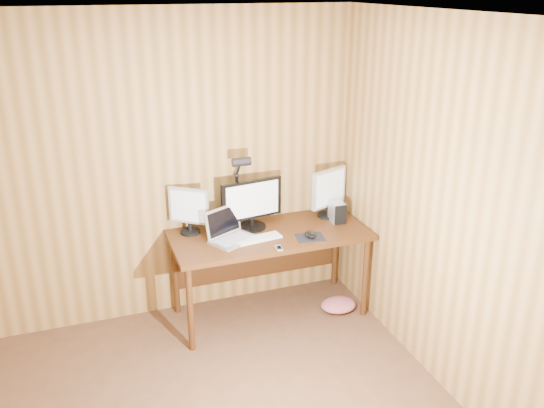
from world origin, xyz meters
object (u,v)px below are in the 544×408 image
desk_lamp (239,180)px  speaker (339,212)px  desk (267,243)px  laptop (229,232)px  monitor_left (189,210)px  monitor_right (329,192)px  phone (279,248)px  keyboard (257,239)px  hard_drive (337,212)px  monitor_center (252,204)px  mouse (310,235)px

desk_lamp → speaker: bearing=4.8°
desk → laptop: 0.40m
monitor_left → monitor_right: monitor_right is taller
phone → laptop: bearing=142.7°
desk → monitor_left: size_ratio=4.17×
desk_lamp → keyboard: bearing=-69.4°
monitor_right → laptop: 0.96m
monitor_right → desk_lamp: bearing=152.8°
monitor_right → hard_drive: size_ratio=2.48×
hard_drive → phone: hard_drive is taller
speaker → desk_lamp: bearing=171.4°
monitor_center → hard_drive: monitor_center is taller
laptop → hard_drive: bearing=-24.5°
monitor_right → keyboard: bearing=176.7°
desk → laptop: laptop is taller
hard_drive → monitor_right: bearing=104.9°
monitor_center → mouse: monitor_center is taller
laptop → hard_drive: laptop is taller
phone → desk_lamp: (-0.15, 0.53, 0.40)m
mouse → monitor_left: bearing=168.5°
monitor_right → desk: bearing=166.2°
monitor_right → mouse: (-0.32, -0.36, -0.21)m
desk → phone: bearing=-95.3°
monitor_left → keyboard: (0.47, -0.31, -0.19)m
phone → monitor_left: bearing=144.5°
keyboard → desk_lamp: size_ratio=0.63×
laptop → hard_drive: (0.96, 0.04, 0.02)m
laptop → desk_lamp: (0.16, 0.23, 0.34)m
monitor_center → phone: size_ratio=5.36×
desk → mouse: (0.27, -0.27, 0.15)m
keyboard → desk_lamp: bearing=89.4°
desk_lamp → laptop: bearing=-111.4°
monitor_center → hard_drive: 0.74m
monitor_center → mouse: 0.54m
keyboard → phone: size_ratio=4.17×
mouse → desk: bearing=149.0°
monitor_right → laptop: monitor_right is taller
laptop → speaker: (1.01, 0.10, -0.01)m
laptop → desk_lamp: desk_lamp is taller
hard_drive → speaker: 0.08m
mouse → keyboard: bearing=179.6°
monitor_center → keyboard: 0.32m
monitor_right → desk_lamp: desk_lamp is taller
mouse → desk_lamp: size_ratio=0.18×
monitor_left → desk_lamp: bearing=37.7°
monitor_right → speaker: monitor_right is taller
monitor_right → laptop: (-0.94, -0.17, -0.17)m
desk → monitor_right: size_ratio=3.74×
monitor_right → mouse: 0.52m
monitor_left → keyboard: 0.59m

